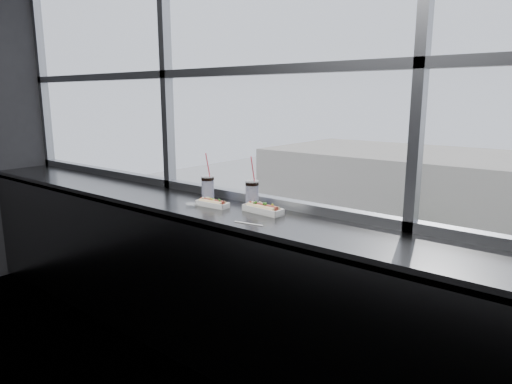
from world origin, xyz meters
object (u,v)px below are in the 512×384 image
Objects in this scene: car_near_a at (230,301)px; tree_left at (413,242)px; loose_straw at (249,224)px; soda_cup_right at (252,193)px; wrapper at (191,204)px; pedestrian_a at (452,284)px; soda_cup_left at (208,187)px; car_far_a at (393,286)px; hotdog_tray_left at (212,203)px; hotdog_tray_right at (263,209)px; car_near_b at (327,335)px.

car_near_a is 13.69m from tree_left.
loose_straw reaches higher than tree_left.
soda_cup_right reaches higher than wrapper.
soda_cup_left is at bearing -169.22° from pedestrian_a.
hotdog_tray_left is at bearing -156.02° from car_far_a.
car_far_a is at bearing 108.06° from soda_cup_left.
hotdog_tray_left is 30.88m from tree_left.
soda_cup_right reaches higher than pedestrian_a.
soda_cup_left is 0.67m from loose_straw.
pedestrian_a is (2.71, 2.96, -0.11)m from car_far_a.
wrapper is at bearing -89.24° from soda_cup_left.
tree_left is (-8.72, 28.20, -9.18)m from hotdog_tray_right.
hotdog_tray_left is 0.13× the size of pedestrian_a.
soda_cup_left is (-0.51, 0.01, 0.07)m from hotdog_tray_right.
soda_cup_right is at bearing -155.43° from car_far_a.
pedestrian_a is 0.43× the size of tree_left.
wrapper is at bearing -73.85° from tree_left.
car_far_a is 1.42× the size of tree_left.
pedestrian_a is (-5.68, 27.16, -11.15)m from hotdog_tray_right.
car_far_a reaches higher than car_near_a.
car_far_a is (-8.25, 24.13, -11.11)m from soda_cup_right.
pedestrian_a is at bearing -46.46° from car_near_a.
hotdog_tray_left is 0.50m from loose_straw.
hotdog_tray_right is 1.54× the size of loose_straw.
tree_left is (-0.32, 4.00, 1.86)m from car_far_a.
wrapper is (-0.60, 0.11, 0.01)m from loose_straw.
pedestrian_a is (-5.17, 27.14, -11.22)m from soda_cup_left.
wrapper is 21.27m from car_near_b.
hotdog_tray_right is 29.90m from pedestrian_a.
hotdog_tray_left is 0.18m from soda_cup_left.
hotdog_tray_right is at bearing -24.70° from soda_cup_right.
hotdog_tray_left reaches higher than pedestrian_a.
car_near_b reaches higher than car_near_a.
hotdog_tray_right is at bearing -157.23° from car_near_b.
tree_left is at bearing 106.94° from soda_cup_right.
tree_left is (-8.21, 28.35, -9.16)m from wrapper.
pedestrian_a is at bearing 100.78° from soda_cup_left.
soda_cup_left is 30.78m from tree_left.
car_far_a is at bearing -6.19° from car_near_b.
soda_cup_left is at bearing -171.90° from soda_cup_right.
car_near_a is at bearing 131.91° from soda_cup_left.
car_near_a is (-14.53, 16.35, -11.06)m from wrapper.
hotdog_tray_right is 0.16× the size of pedestrian_a.
soda_cup_left is 1.00× the size of soda_cup_right.
car_near_b is (-8.18, 16.28, -10.99)m from hotdog_tray_left.
car_far_a is (-8.02, 24.28, -11.03)m from hotdog_tray_left.
hotdog_tray_right is at bearing -168.20° from pedestrian_a.
pedestrian_a is at bearing 100.72° from wrapper.
hotdog_tray_right reaches higher than wrapper.
soda_cup_left and soda_cup_right have the same top height.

